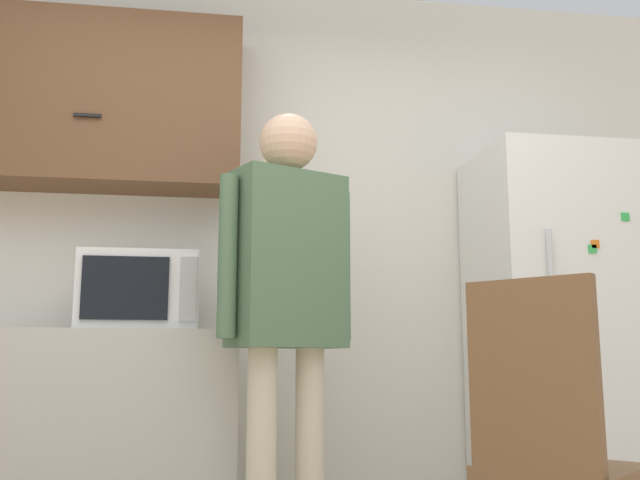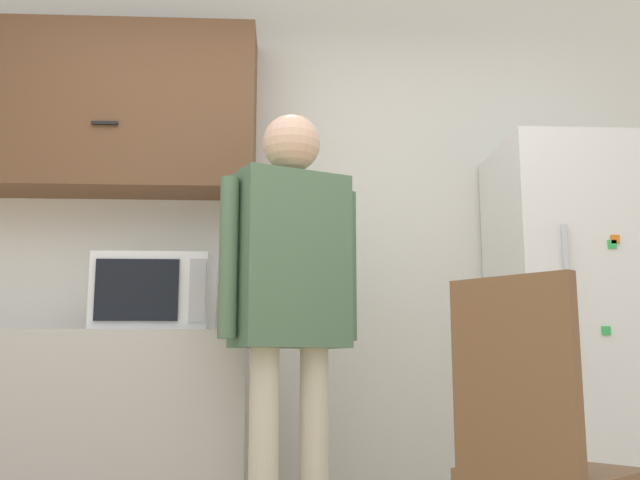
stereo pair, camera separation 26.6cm
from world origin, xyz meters
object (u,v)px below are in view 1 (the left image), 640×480
at_px(person, 287,282).
at_px(microwave, 141,293).
at_px(chair, 550,442).
at_px(refrigerator, 562,338).

bearing_deg(person, microwave, 120.43).
distance_m(microwave, chair, 1.79).
bearing_deg(refrigerator, microwave, -179.49).
xyz_separation_m(person, chair, (0.67, -0.77, -0.53)).
bearing_deg(chair, person, 0.40).
relative_size(refrigerator, chair, 1.76).
xyz_separation_m(microwave, chair, (1.25, -1.18, -0.52)).
height_order(microwave, person, person).
bearing_deg(microwave, person, -34.88).
relative_size(person, chair, 1.75).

